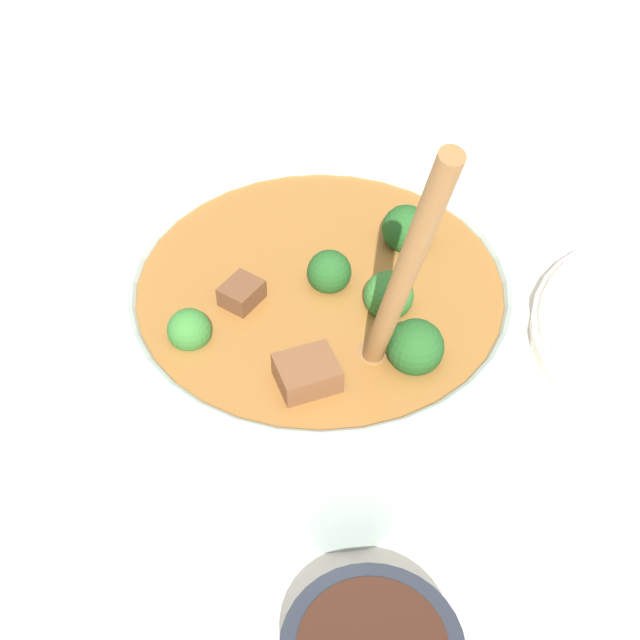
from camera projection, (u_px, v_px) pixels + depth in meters
name	position (u px, v px, depth m)	size (l,w,h in m)	color
ground_plane	(320.00, 388.00, 0.62)	(4.00, 4.00, 0.00)	silver
stew_bowl	(321.00, 328.00, 0.58)	(0.26, 0.26, 0.27)	#B2C6BC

